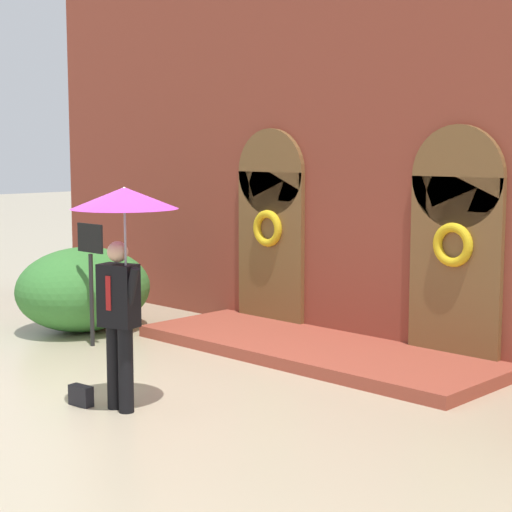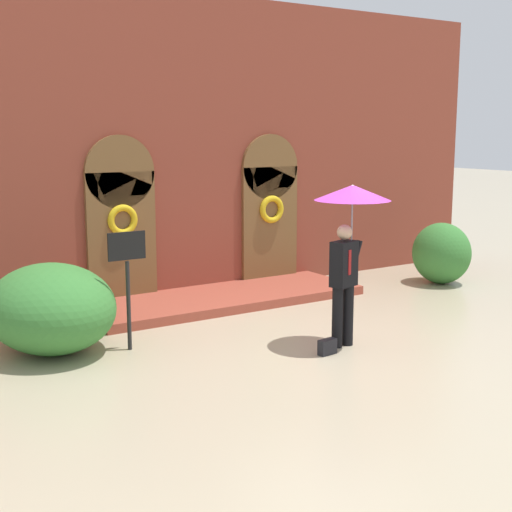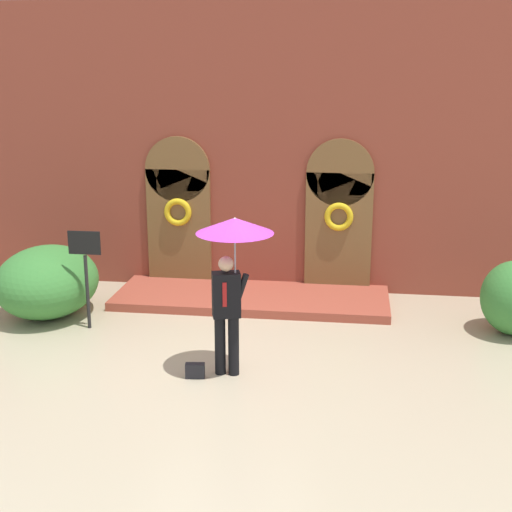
# 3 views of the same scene
# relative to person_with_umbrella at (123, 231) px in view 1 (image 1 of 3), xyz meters

# --- Properties ---
(ground_plane) EXTENTS (80.00, 80.00, 0.00)m
(ground_plane) POSITION_rel_person_with_umbrella_xyz_m (-0.21, 0.22, -1.91)
(ground_plane) COLOR tan
(building_facade) EXTENTS (14.00, 2.30, 5.60)m
(building_facade) POSITION_rel_person_with_umbrella_xyz_m (-0.21, 4.37, 0.77)
(building_facade) COLOR brown
(building_facade) RESTS_ON ground
(person_with_umbrella) EXTENTS (1.10, 1.10, 2.36)m
(person_with_umbrella) POSITION_rel_person_with_umbrella_xyz_m (0.00, 0.00, 0.00)
(person_with_umbrella) COLOR black
(person_with_umbrella) RESTS_ON ground
(handbag) EXTENTS (0.29, 0.15, 0.22)m
(handbag) POSITION_rel_person_with_umbrella_xyz_m (-0.54, -0.20, -1.80)
(handbag) COLOR black
(handbag) RESTS_ON ground
(sign_post) EXTENTS (0.56, 0.06, 1.72)m
(sign_post) POSITION_rel_person_with_umbrella_xyz_m (-2.79, 1.53, -0.75)
(sign_post) COLOR black
(sign_post) RESTS_ON ground
(shrub_left) EXTENTS (1.78, 2.12, 1.27)m
(shrub_left) POSITION_rel_person_with_umbrella_xyz_m (-3.75, 2.06, -1.28)
(shrub_left) COLOR #387A33
(shrub_left) RESTS_ON ground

